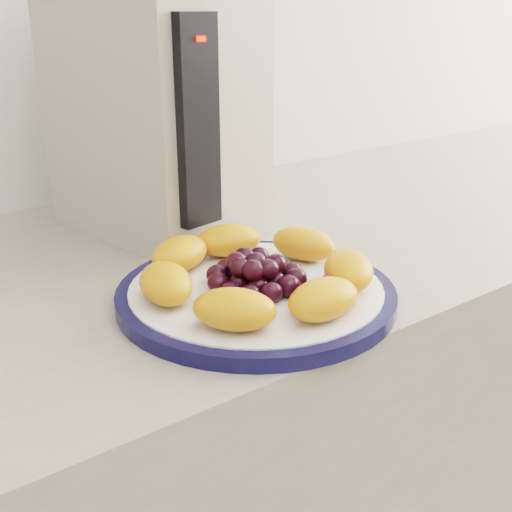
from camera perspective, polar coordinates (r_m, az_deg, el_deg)
plate_rim at (r=0.66m, az=-0.00°, el=-3.43°), size 0.29×0.29×0.01m
plate_face at (r=0.66m, az=-0.00°, el=-3.35°), size 0.26×0.26×0.02m
appliance_body at (r=0.86m, az=-9.02°, el=12.59°), size 0.22×0.28×0.32m
appliance_panel at (r=0.73m, az=-5.27°, el=11.64°), size 0.06×0.03×0.23m
appliance_led at (r=0.72m, az=-4.96°, el=18.69°), size 0.01×0.01×0.01m
fruit_plate at (r=0.65m, az=0.15°, el=-1.31°), size 0.25×0.25×0.04m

